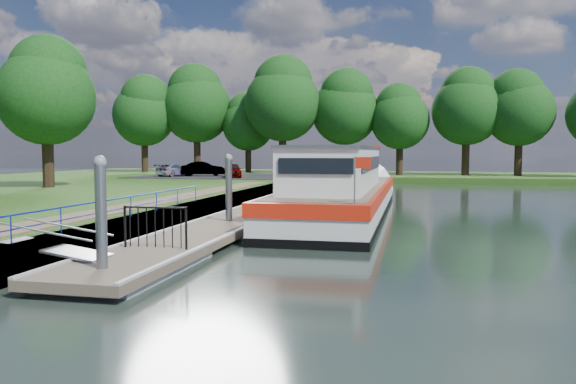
% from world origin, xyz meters
% --- Properties ---
extents(ground, '(160.00, 160.00, 0.00)m').
position_xyz_m(ground, '(0.00, 0.00, 0.00)').
color(ground, black).
rests_on(ground, ground).
extents(bank_edge, '(1.10, 90.00, 0.78)m').
position_xyz_m(bank_edge, '(-2.55, 15.00, 0.39)').
color(bank_edge, '#473D2D').
rests_on(bank_edge, ground).
extents(far_bank, '(60.00, 18.00, 0.60)m').
position_xyz_m(far_bank, '(12.00, 52.00, 0.30)').
color(far_bank, '#234614').
rests_on(far_bank, ground).
extents(footpath, '(1.60, 40.00, 0.05)m').
position_xyz_m(footpath, '(-4.40, 8.00, 0.80)').
color(footpath, brown).
rests_on(footpath, riverbank).
extents(carpark, '(14.00, 12.00, 0.06)m').
position_xyz_m(carpark, '(-11.00, 38.00, 0.81)').
color(carpark, black).
rests_on(carpark, riverbank).
extents(blue_fence, '(0.04, 18.04, 0.72)m').
position_xyz_m(blue_fence, '(-2.75, 3.00, 1.31)').
color(blue_fence, '#0C2DBF').
rests_on(blue_fence, riverbank).
extents(pontoon, '(2.50, 30.00, 0.56)m').
position_xyz_m(pontoon, '(0.00, 13.00, 0.18)').
color(pontoon, brown).
rests_on(pontoon, ground).
extents(mooring_piles, '(0.30, 27.30, 3.55)m').
position_xyz_m(mooring_piles, '(0.00, 13.00, 1.28)').
color(mooring_piles, gray).
rests_on(mooring_piles, ground).
extents(gangway, '(2.58, 1.00, 0.92)m').
position_xyz_m(gangway, '(-1.85, 0.50, 0.63)').
color(gangway, '#A5A8AD').
rests_on(gangway, ground).
extents(gate_panel, '(1.85, 0.05, 1.15)m').
position_xyz_m(gate_panel, '(-0.00, 2.20, 1.15)').
color(gate_panel, black).
rests_on(gate_panel, ground).
extents(barge, '(4.36, 21.15, 4.78)m').
position_xyz_m(barge, '(3.60, 15.48, 1.09)').
color(barge, black).
rests_on(barge, ground).
extents(horizon_trees, '(54.38, 10.03, 12.87)m').
position_xyz_m(horizon_trees, '(-1.61, 48.68, 7.95)').
color(horizon_trees, '#332316').
rests_on(horizon_trees, ground).
extents(bank_tree_a, '(6.12, 6.12, 9.72)m').
position_xyz_m(bank_tree_a, '(-15.99, 20.08, 7.02)').
color(bank_tree_a, '#332316').
rests_on(bank_tree_a, riverbank).
extents(car_a, '(2.53, 3.90, 1.23)m').
position_xyz_m(car_a, '(-8.45, 34.89, 1.45)').
color(car_a, '#999999').
rests_on(car_a, carpark).
extents(car_b, '(4.26, 2.67, 1.32)m').
position_xyz_m(car_b, '(-12.07, 37.17, 1.50)').
color(car_b, '#999999').
rests_on(car_b, carpark).
extents(car_c, '(2.41, 4.09, 1.11)m').
position_xyz_m(car_c, '(-14.53, 36.01, 1.39)').
color(car_c, '#999999').
rests_on(car_c, carpark).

